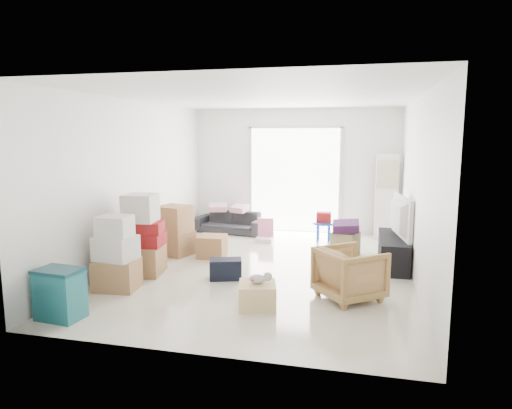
{
  "coord_description": "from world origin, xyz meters",
  "views": [
    {
      "loc": [
        1.5,
        -6.94,
        2.13
      ],
      "look_at": [
        -0.21,
        0.2,
        1.01
      ],
      "focal_mm": 32.0,
      "sensor_mm": 36.0,
      "label": 1
    }
  ],
  "objects_px": {
    "television": "(394,232)",
    "sofa": "(231,219)",
    "wood_crate": "(257,295)",
    "armchair": "(350,271)",
    "ac_tower": "(386,197)",
    "tv_console": "(393,251)",
    "storage_bins": "(60,294)",
    "ottoman": "(345,243)",
    "kids_table": "(324,221)"
  },
  "relations": [
    {
      "from": "television",
      "to": "sofa",
      "type": "height_order",
      "value": "television"
    },
    {
      "from": "wood_crate",
      "to": "armchair",
      "type": "bearing_deg",
      "value": 26.59
    },
    {
      "from": "ac_tower",
      "to": "sofa",
      "type": "xyz_separation_m",
      "value": [
        -3.28,
        -0.15,
        -0.57
      ]
    },
    {
      "from": "tv_console",
      "to": "storage_bins",
      "type": "xyz_separation_m",
      "value": [
        -3.9,
        -3.19,
        0.06
      ]
    },
    {
      "from": "tv_console",
      "to": "television",
      "type": "distance_m",
      "value": 0.32
    },
    {
      "from": "ottoman",
      "to": "kids_table",
      "type": "relative_size",
      "value": 0.71
    },
    {
      "from": "armchair",
      "to": "ottoman",
      "type": "height_order",
      "value": "armchair"
    },
    {
      "from": "ottoman",
      "to": "kids_table",
      "type": "bearing_deg",
      "value": 115.49
    },
    {
      "from": "armchair",
      "to": "kids_table",
      "type": "xyz_separation_m",
      "value": [
        -0.63,
        3.25,
        0.04
      ]
    },
    {
      "from": "armchair",
      "to": "kids_table",
      "type": "relative_size",
      "value": 1.28
    },
    {
      "from": "sofa",
      "to": "wood_crate",
      "type": "height_order",
      "value": "sofa"
    },
    {
      "from": "tv_console",
      "to": "wood_crate",
      "type": "bearing_deg",
      "value": -127.35
    },
    {
      "from": "television",
      "to": "tv_console",
      "type": "bearing_deg",
      "value": -0.0
    },
    {
      "from": "ac_tower",
      "to": "storage_bins",
      "type": "relative_size",
      "value": 2.91
    },
    {
      "from": "ottoman",
      "to": "storage_bins",
      "type": "bearing_deg",
      "value": -130.11
    },
    {
      "from": "tv_console",
      "to": "armchair",
      "type": "height_order",
      "value": "armchair"
    },
    {
      "from": "storage_bins",
      "to": "kids_table",
      "type": "relative_size",
      "value": 1.03
    },
    {
      "from": "sofa",
      "to": "storage_bins",
      "type": "relative_size",
      "value": 2.62
    },
    {
      "from": "television",
      "to": "storage_bins",
      "type": "height_order",
      "value": "television"
    },
    {
      "from": "ac_tower",
      "to": "sofa",
      "type": "relative_size",
      "value": 1.11
    },
    {
      "from": "television",
      "to": "wood_crate",
      "type": "bearing_deg",
      "value": 133.59
    },
    {
      "from": "television",
      "to": "wood_crate",
      "type": "distance_m",
      "value": 2.91
    },
    {
      "from": "television",
      "to": "armchair",
      "type": "distance_m",
      "value": 1.86
    },
    {
      "from": "ottoman",
      "to": "wood_crate",
      "type": "distance_m",
      "value": 2.96
    },
    {
      "from": "television",
      "to": "kids_table",
      "type": "distance_m",
      "value": 1.98
    },
    {
      "from": "sofa",
      "to": "ottoman",
      "type": "relative_size",
      "value": 3.81
    },
    {
      "from": "kids_table",
      "to": "armchair",
      "type": "bearing_deg",
      "value": -79.02
    },
    {
      "from": "storage_bins",
      "to": "ottoman",
      "type": "relative_size",
      "value": 1.45
    },
    {
      "from": "ac_tower",
      "to": "wood_crate",
      "type": "distance_m",
      "value": 4.67
    },
    {
      "from": "sofa",
      "to": "armchair",
      "type": "relative_size",
      "value": 2.09
    },
    {
      "from": "sofa",
      "to": "wood_crate",
      "type": "bearing_deg",
      "value": -60.23
    },
    {
      "from": "television",
      "to": "wood_crate",
      "type": "height_order",
      "value": "television"
    },
    {
      "from": "television",
      "to": "sofa",
      "type": "distance_m",
      "value": 3.82
    },
    {
      "from": "ac_tower",
      "to": "sofa",
      "type": "distance_m",
      "value": 3.33
    },
    {
      "from": "storage_bins",
      "to": "ottoman",
      "type": "distance_m",
      "value": 4.83
    },
    {
      "from": "kids_table",
      "to": "wood_crate",
      "type": "relative_size",
      "value": 1.29
    },
    {
      "from": "armchair",
      "to": "wood_crate",
      "type": "relative_size",
      "value": 1.65
    },
    {
      "from": "ac_tower",
      "to": "tv_console",
      "type": "height_order",
      "value": "ac_tower"
    },
    {
      "from": "tv_console",
      "to": "armchair",
      "type": "distance_m",
      "value": 1.86
    },
    {
      "from": "ac_tower",
      "to": "sofa",
      "type": "bearing_deg",
      "value": -177.38
    },
    {
      "from": "television",
      "to": "armchair",
      "type": "xyz_separation_m",
      "value": [
        -0.64,
        -1.74,
        -0.19
      ]
    },
    {
      "from": "ac_tower",
      "to": "wood_crate",
      "type": "xyz_separation_m",
      "value": [
        -1.7,
        -4.29,
        -0.72
      ]
    },
    {
      "from": "storage_bins",
      "to": "kids_table",
      "type": "xyz_separation_m",
      "value": [
        2.63,
        4.7,
        0.11
      ]
    },
    {
      "from": "armchair",
      "to": "storage_bins",
      "type": "xyz_separation_m",
      "value": [
        -3.26,
        -1.45,
        -0.07
      ]
    },
    {
      "from": "ottoman",
      "to": "ac_tower",
      "type": "bearing_deg",
      "value": 63.66
    },
    {
      "from": "sofa",
      "to": "storage_bins",
      "type": "distance_m",
      "value": 5.07
    },
    {
      "from": "armchair",
      "to": "storage_bins",
      "type": "height_order",
      "value": "armchair"
    },
    {
      "from": "tv_console",
      "to": "storage_bins",
      "type": "relative_size",
      "value": 2.43
    },
    {
      "from": "tv_console",
      "to": "television",
      "type": "relative_size",
      "value": 1.26
    },
    {
      "from": "ac_tower",
      "to": "armchair",
      "type": "distance_m",
      "value": 3.81
    }
  ]
}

